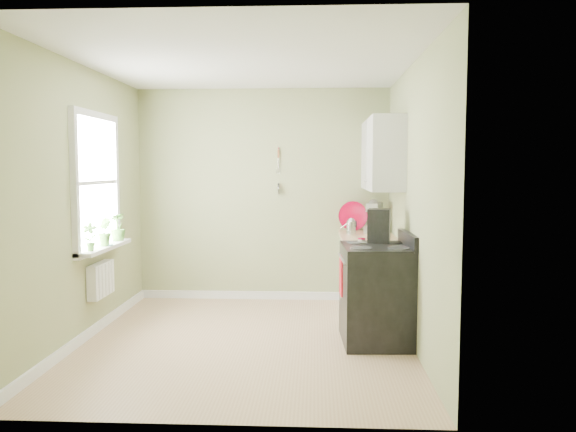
{
  "coord_description": "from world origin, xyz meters",
  "views": [
    {
      "loc": [
        0.67,
        -5.36,
        1.7
      ],
      "look_at": [
        0.38,
        0.55,
        1.19
      ],
      "focal_mm": 35.0,
      "sensor_mm": 36.0,
      "label": 1
    }
  ],
  "objects_px": {
    "stove": "(377,293)",
    "kettle": "(351,226)",
    "coffee_maker": "(379,229)",
    "stand_mixer": "(374,219)"
  },
  "relations": [
    {
      "from": "kettle",
      "to": "coffee_maker",
      "type": "height_order",
      "value": "coffee_maker"
    },
    {
      "from": "stand_mixer",
      "to": "coffee_maker",
      "type": "relative_size",
      "value": 1.07
    },
    {
      "from": "stand_mixer",
      "to": "kettle",
      "type": "xyz_separation_m",
      "value": [
        -0.29,
        -0.15,
        -0.08
      ]
    },
    {
      "from": "kettle",
      "to": "coffee_maker",
      "type": "xyz_separation_m",
      "value": [
        0.21,
        -1.05,
        0.08
      ]
    },
    {
      "from": "stove",
      "to": "kettle",
      "type": "height_order",
      "value": "kettle"
    },
    {
      "from": "stove",
      "to": "kettle",
      "type": "bearing_deg",
      "value": 97.71
    },
    {
      "from": "stove",
      "to": "coffee_maker",
      "type": "bearing_deg",
      "value": 82.44
    },
    {
      "from": "stove",
      "to": "stand_mixer",
      "type": "distance_m",
      "value": 1.58
    },
    {
      "from": "stove",
      "to": "coffee_maker",
      "type": "xyz_separation_m",
      "value": [
        0.03,
        0.25,
        0.61
      ]
    },
    {
      "from": "stove",
      "to": "stand_mixer",
      "type": "height_order",
      "value": "stand_mixer"
    }
  ]
}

